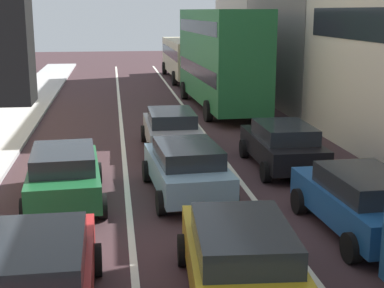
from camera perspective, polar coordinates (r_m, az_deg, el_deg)
name	(u,v)px	position (r m, az deg, el deg)	size (l,w,h in m)	color
lane_stripe_left	(122,138)	(22.77, -7.05, 0.56)	(0.16, 60.00, 0.01)	silver
lane_stripe_right	(206,136)	(23.07, 1.42, 0.83)	(0.16, 60.00, 0.01)	silver
sedan_centre_lane_second	(241,259)	(10.04, 4.96, -11.49)	(2.29, 4.41, 1.49)	#B29319
wagon_left_lane_second	(36,276)	(9.75, -15.46, -12.76)	(2.10, 4.32, 1.49)	#A51E1E
hatchback_centre_lane_third	(186,168)	(15.51, -0.56, -2.40)	(2.29, 4.41, 1.49)	#759EB7
sedan_left_lane_third	(64,174)	(15.32, -12.80, -2.94)	(2.27, 4.40, 1.49)	#19592D
coupe_centre_lane_fourth	(171,129)	(20.59, -2.12, 1.55)	(2.06, 4.30, 1.49)	gray
sedan_right_lane_behind_truck	(362,200)	(13.46, 16.84, -5.48)	(2.21, 4.37, 1.49)	#194C8C
wagon_right_lane_far	(283,145)	(18.39, 9.15, -0.05)	(2.08, 4.31, 1.49)	black
bus_mid_queue_primary	(220,54)	(29.01, 2.86, 9.04)	(3.07, 10.58, 5.06)	#1E6033
bus_far_queue_secondary	(186,56)	(41.88, -0.58, 8.91)	(2.86, 10.52, 2.90)	#BFB793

